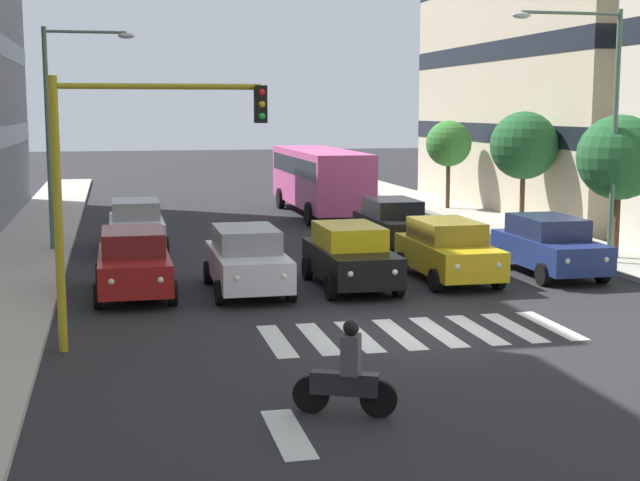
{
  "coord_description": "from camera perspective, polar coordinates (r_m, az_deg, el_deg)",
  "views": [
    {
      "loc": [
        6.39,
        18.47,
        4.86
      ],
      "look_at": [
        1.5,
        -3.15,
        1.65
      ],
      "focal_mm": 51.15,
      "sensor_mm": 36.0,
      "label": 1
    }
  ],
  "objects": [
    {
      "name": "street_lamp_right",
      "position": [
        31.82,
        -15.83,
        7.57
      ],
      "size": [
        3.01,
        0.28,
        7.38
      ],
      "color": "#4C6B56",
      "rests_on": "sidewalk_right"
    },
    {
      "name": "car_row2_1",
      "position": [
        32.05,
        4.59,
        1.1
      ],
      "size": [
        2.02,
        4.44,
        1.72
      ],
      "color": "black",
      "rests_on": "ground_plane"
    },
    {
      "name": "lane_arrow_1",
      "position": [
        14.07,
        -2.02,
        -11.96
      ],
      "size": [
        0.5,
        2.2,
        0.01
      ],
      "primitive_type": "cube",
      "color": "silver",
      "rests_on": "ground_plane"
    },
    {
      "name": "crosswalk_markings",
      "position": [
        20.14,
        6.17,
        -5.75
      ],
      "size": [
        6.75,
        2.8,
        0.01
      ],
      "color": "silver",
      "rests_on": "ground_plane"
    },
    {
      "name": "car_3",
      "position": [
        24.34,
        -4.58,
        -1.18
      ],
      "size": [
        2.02,
        4.44,
        1.72
      ],
      "color": "silver",
      "rests_on": "ground_plane"
    },
    {
      "name": "bus_behind_traffic",
      "position": [
        41.82,
        -0.04,
        4.14
      ],
      "size": [
        2.78,
        10.5,
        3.0
      ],
      "color": "#DB5193",
      "rests_on": "ground_plane"
    },
    {
      "name": "car_2",
      "position": [
        24.87,
        1.9,
        -0.95
      ],
      "size": [
        2.02,
        4.44,
        1.72
      ],
      "color": "black",
      "rests_on": "ground_plane"
    },
    {
      "name": "street_lamp_left",
      "position": [
        28.96,
        17.03,
        7.89
      ],
      "size": [
        3.54,
        0.28,
        7.65
      ],
      "color": "#4C6B56",
      "rests_on": "sidewalk_left"
    },
    {
      "name": "street_tree_3",
      "position": [
        43.84,
        8.06,
        6.01
      ],
      "size": [
        2.18,
        2.18,
        4.16
      ],
      "color": "#513823",
      "rests_on": "sidewalk_left"
    },
    {
      "name": "motorcycle_with_rider",
      "position": [
        14.66,
        1.68,
        -8.47
      ],
      "size": [
        1.58,
        0.8,
        1.57
      ],
      "color": "black",
      "rests_on": "ground_plane"
    },
    {
      "name": "car_4",
      "position": [
        24.33,
        -11.58,
        -1.33
      ],
      "size": [
        2.02,
        4.44,
        1.72
      ],
      "color": "maroon",
      "rests_on": "ground_plane"
    },
    {
      "name": "car_row2_0",
      "position": [
        32.13,
        -11.43,
        0.98
      ],
      "size": [
        2.02,
        4.44,
        1.72
      ],
      "color": "silver",
      "rests_on": "ground_plane"
    },
    {
      "name": "street_tree_2",
      "position": [
        37.16,
        12.63,
        5.81
      ],
      "size": [
        2.69,
        2.69,
        4.62
      ],
      "color": "#513823",
      "rests_on": "sidewalk_left"
    },
    {
      "name": "car_1",
      "position": [
        26.1,
        7.99,
        -0.59
      ],
      "size": [
        2.02,
        4.44,
        1.72
      ],
      "color": "gold",
      "rests_on": "ground_plane"
    },
    {
      "name": "car_0",
      "position": [
        27.57,
        14.12,
        -0.29
      ],
      "size": [
        2.02,
        4.44,
        1.72
      ],
      "color": "navy",
      "rests_on": "ground_plane"
    },
    {
      "name": "ground_plane",
      "position": [
        20.14,
        6.17,
        -5.77
      ],
      "size": [
        180.0,
        180.0,
        0.0
      ],
      "primitive_type": "plane",
      "color": "#262628"
    },
    {
      "name": "street_tree_1",
      "position": [
        30.29,
        18.24,
        4.95
      ],
      "size": [
        2.69,
        2.69,
        4.54
      ],
      "color": "#513823",
      "rests_on": "sidewalk_left"
    },
    {
      "name": "traffic_light_gantry",
      "position": [
        18.62,
        -12.43,
        4.47
      ],
      "size": [
        4.28,
        0.36,
        5.5
      ],
      "color": "#AD991E",
      "rests_on": "ground_plane"
    }
  ]
}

